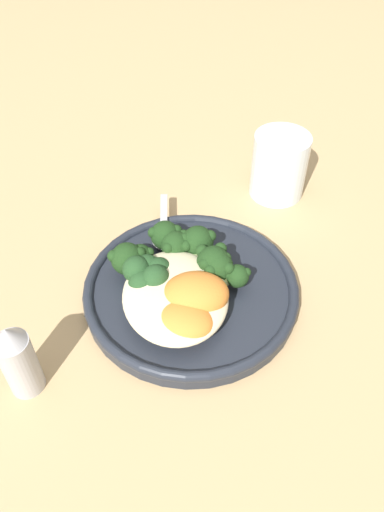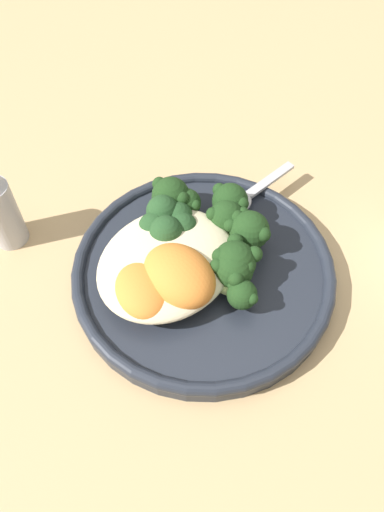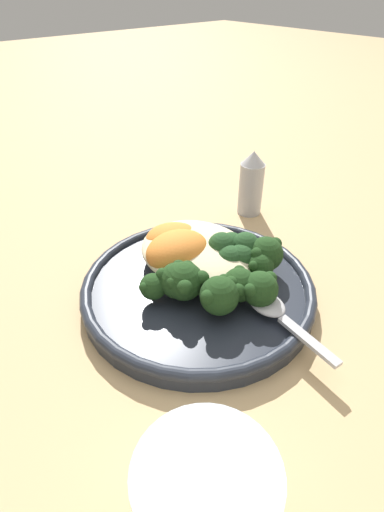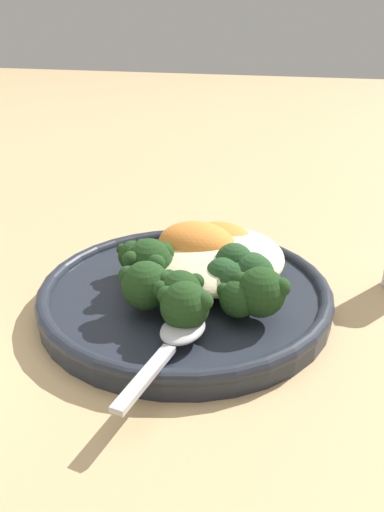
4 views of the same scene
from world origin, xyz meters
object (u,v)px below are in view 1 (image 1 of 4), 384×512
object	(u,v)px
broccoli_stalk_5	(170,252)
salt_shaker	(18,360)
plate	(188,290)
sweet_potato_chunk_1	(184,320)
broccoli_stalk_2	(206,266)
broccoli_stalk_6	(156,269)
kale_tuft	(148,275)
broccoli_stalk_0	(218,280)
broccoli_stalk_7	(141,266)
broccoli_stalk_1	(213,269)
broccoli_stalk_3	(195,250)
water_glass	(279,166)
broccoli_stalk_4	(176,253)
spoon	(164,233)
quinoa_mound	(175,295)
sweet_potato_chunk_0	(197,294)

from	to	relation	value
broccoli_stalk_5	salt_shaker	world-z (taller)	salt_shaker
salt_shaker	plate	bearing A→B (deg)	-62.88
sweet_potato_chunk_1	broccoli_stalk_2	bearing A→B (deg)	-26.00
broccoli_stalk_6	salt_shaker	world-z (taller)	salt_shaker
broccoli_stalk_5	kale_tuft	world-z (taller)	kale_tuft
broccoli_stalk_2	broccoli_stalk_0	bearing A→B (deg)	-87.35
broccoli_stalk_0	broccoli_stalk_6	world-z (taller)	broccoli_stalk_6
broccoli_stalk_7	salt_shaker	distance (m)	0.16
broccoli_stalk_1	sweet_potato_chunk_1	distance (m)	0.08
broccoli_stalk_3	water_glass	world-z (taller)	water_glass
broccoli_stalk_4	sweet_potato_chunk_1	bearing A→B (deg)	-178.95
broccoli_stalk_6	broccoli_stalk_7	xyz separation A→B (m)	(0.00, 0.02, 0.00)
broccoli_stalk_3	sweet_potato_chunk_1	bearing A→B (deg)	-166.99
broccoli_stalk_6	spoon	world-z (taller)	broccoli_stalk_6
spoon	salt_shaker	world-z (taller)	salt_shaker
broccoli_stalk_6	spoon	size ratio (longest dim) A/B	0.86
quinoa_mound	kale_tuft	xyz separation A→B (m)	(0.03, 0.03, 0.00)
broccoli_stalk_2	spoon	distance (m)	0.08
sweet_potato_chunk_0	broccoli_stalk_3	bearing A→B (deg)	-7.12
broccoli_stalk_2	sweet_potato_chunk_0	xyz separation A→B (m)	(-0.04, 0.02, 0.00)
spoon	sweet_potato_chunk_1	bearing A→B (deg)	-171.10
sweet_potato_chunk_1	spoon	xyz separation A→B (m)	(0.14, 0.01, -0.01)
broccoli_stalk_7	kale_tuft	distance (m)	0.02
broccoli_stalk_7	water_glass	xyz separation A→B (m)	(0.15, -0.20, 0.01)
broccoli_stalk_0	broccoli_stalk_1	xyz separation A→B (m)	(0.01, 0.00, 0.01)
sweet_potato_chunk_1	kale_tuft	distance (m)	0.07
broccoli_stalk_0	sweet_potato_chunk_1	world-z (taller)	sweet_potato_chunk_1
quinoa_mound	broccoli_stalk_7	size ratio (longest dim) A/B	1.27
broccoli_stalk_7	sweet_potato_chunk_0	bearing A→B (deg)	173.69
plate	broccoli_stalk_2	xyz separation A→B (m)	(0.01, -0.02, 0.03)
broccoli_stalk_1	broccoli_stalk_7	bearing A→B (deg)	150.23
sweet_potato_chunk_0	spoon	world-z (taller)	sweet_potato_chunk_0
broccoli_stalk_6	water_glass	bearing A→B (deg)	-88.79
broccoli_stalk_2	broccoli_stalk_6	size ratio (longest dim) A/B	0.94
sweet_potato_chunk_1	salt_shaker	world-z (taller)	salt_shaker
broccoli_stalk_1	broccoli_stalk_6	bearing A→B (deg)	149.36
quinoa_mound	broccoli_stalk_5	distance (m)	0.07
sweet_potato_chunk_0	broccoli_stalk_0	bearing A→B (deg)	-49.65
broccoli_stalk_4	broccoli_stalk_5	size ratio (longest dim) A/B	0.65
salt_shaker	broccoli_stalk_3	bearing A→B (deg)	-56.10
broccoli_stalk_1	sweet_potato_chunk_0	bearing A→B (deg)	-141.63
quinoa_mound	broccoli_stalk_6	bearing A→B (deg)	20.15
broccoli_stalk_3	broccoli_stalk_6	distance (m)	0.05
broccoli_stalk_3	broccoli_stalk_5	distance (m)	0.03
broccoli_stalk_5	water_glass	bearing A→B (deg)	-56.22
broccoli_stalk_2	plate	bearing A→B (deg)	171.61
plate	broccoli_stalk_0	size ratio (longest dim) A/B	2.59
broccoli_stalk_4	broccoli_stalk_3	bearing A→B (deg)	-84.78
broccoli_stalk_0	sweet_potato_chunk_0	distance (m)	0.04
broccoli_stalk_1	broccoli_stalk_6	size ratio (longest dim) A/B	0.87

